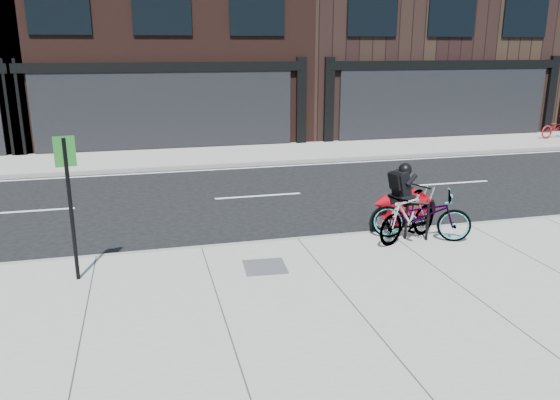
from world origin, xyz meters
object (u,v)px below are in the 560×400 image
object	(u,v)px
bike_rack	(417,218)
motorcycle	(407,202)
bicycle_rear	(408,216)
bicycle_far	(557,127)
bicycle_front	(421,215)
utility_grate	(265,267)
sign_post	(69,196)

from	to	relation	value
bike_rack	motorcycle	bearing A→B (deg)	73.48
bike_rack	motorcycle	distance (m)	1.08
bicycle_rear	bicycle_far	bearing A→B (deg)	105.50
bicycle_front	bike_rack	bearing A→B (deg)	114.87
bicycle_far	utility_grate	xyz separation A→B (m)	(-15.61, -11.14, -0.45)
bicycle_rear	utility_grate	size ratio (longest dim) A/B	2.29
bike_rack	bicycle_front	size ratio (longest dim) A/B	0.40
utility_grate	bicycle_far	bearing A→B (deg)	35.52
bicycle_rear	motorcycle	bearing A→B (deg)	129.32
bicycle_rear	sign_post	xyz separation A→B (m)	(-6.39, -0.40, 0.96)
bicycle_front	sign_post	distance (m)	6.76
utility_grate	bike_rack	bearing A→B (deg)	11.51
bicycle_front	bicycle_far	world-z (taller)	bicycle_front
bike_rack	bicycle_far	size ratio (longest dim) A/B	0.46
bicycle_rear	sign_post	size ratio (longest dim) A/B	0.69
bicycle_rear	motorcycle	world-z (taller)	motorcycle
bicycle_far	motorcycle	bearing A→B (deg)	118.95
sign_post	bicycle_far	bearing A→B (deg)	19.30
bicycle_far	utility_grate	world-z (taller)	bicycle_far
utility_grate	sign_post	bearing A→B (deg)	174.90
bicycle_far	utility_grate	bearing A→B (deg)	116.19
bicycle_front	bicycle_far	bearing A→B (deg)	-24.43
bicycle_front	motorcycle	bearing A→B (deg)	13.16
bike_rack	bicycle_rear	distance (m)	0.21
motorcycle	sign_post	distance (m)	7.11
bicycle_rear	utility_grate	bearing A→B (deg)	-102.30
sign_post	motorcycle	bearing A→B (deg)	1.07
bicycle_front	motorcycle	distance (m)	1.06
bike_rack	sign_post	size ratio (longest dim) A/B	0.33
bike_rack	bicycle_front	distance (m)	0.11
motorcycle	utility_grate	world-z (taller)	motorcycle
utility_grate	bicycle_rear	bearing A→B (deg)	12.22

